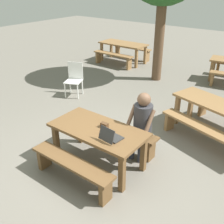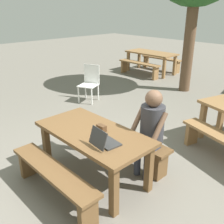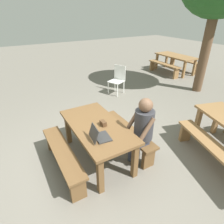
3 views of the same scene
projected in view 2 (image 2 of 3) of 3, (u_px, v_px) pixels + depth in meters
name	position (u px, v px, depth m)	size (l,w,h in m)	color
ground_plane	(94.00, 176.00, 3.82)	(30.00, 30.00, 0.00)	slate
picnic_table_front	(93.00, 138.00, 3.58)	(1.69, 0.85, 0.74)	brown
bench_near	(53.00, 177.00, 3.27)	(1.59, 0.30, 0.45)	brown
bench_far	(126.00, 141.00, 4.13)	(1.59, 0.30, 0.45)	brown
laptop	(104.00, 141.00, 3.17)	(0.33, 0.33, 0.24)	#2D2D2D
small_pouch	(101.00, 128.00, 3.54)	(0.13, 0.08, 0.09)	#4C331E
person_seated	(151.00, 126.00, 3.61)	(0.45, 0.43, 1.30)	#333847
plastic_chair	(90.00, 82.00, 6.68)	(0.58, 0.58, 0.93)	white
picnic_table_distant	(151.00, 55.00, 9.43)	(1.86, 0.84, 0.76)	olive
bench_distant_south	(139.00, 66.00, 9.12)	(1.68, 0.30, 0.48)	olive
bench_distant_north	(161.00, 61.00, 9.96)	(1.68, 0.30, 0.48)	olive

